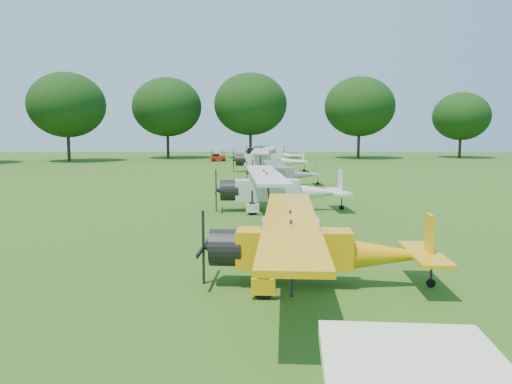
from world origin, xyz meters
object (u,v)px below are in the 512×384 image
Objects in this scene: aircraft_5 at (268,158)px; aircraft_7 at (265,150)px; aircraft_2 at (312,242)px; aircraft_4 at (281,171)px; aircraft_3 at (277,186)px; aircraft_6 at (274,153)px; golf_cart at (217,157)px.

aircraft_7 is (-0.07, 26.59, -0.23)m from aircraft_5.
aircraft_2 is 25.29m from aircraft_4.
aircraft_7 is at bearing 86.20° from aircraft_3.
golf_cart is (-7.69, 3.18, -0.70)m from aircraft_6.
aircraft_3 is at bearing 95.15° from aircraft_2.
aircraft_3 is at bearing -79.91° from aircraft_7.
aircraft_4 is (0.19, 25.29, -0.12)m from aircraft_2.
aircraft_2 is 0.86× the size of aircraft_5.
aircraft_6 reaches higher than aircraft_7.
aircraft_4 is 26.67m from aircraft_6.
aircraft_5 reaches higher than aircraft_3.
aircraft_2 is 4.60× the size of golf_cart.
aircraft_7 is (-0.78, 64.35, -0.03)m from aircraft_2.
golf_cart is at bearing 101.05° from aircraft_4.
aircraft_3 reaches higher than aircraft_4.
aircraft_2 is at bearing -93.55° from aircraft_4.
aircraft_5 reaches higher than golf_cart.
aircraft_7 is 11.33m from golf_cart.
aircraft_5 reaches higher than aircraft_6.
aircraft_4 is 0.92× the size of aircraft_7.
aircraft_3 is 51.59m from aircraft_7.
aircraft_5 reaches higher than aircraft_2.
aircraft_6 is (0.15, 26.67, 0.19)m from aircraft_4.
aircraft_2 is 12.77m from aircraft_3.
aircraft_4 is at bearing -85.81° from aircraft_6.
golf_cart is (-6.65, 17.38, -0.83)m from aircraft_5.
aircraft_2 is 64.35m from aircraft_7.
aircraft_6 is at bearing -75.06° from aircraft_7.
aircraft_2 is 0.93× the size of aircraft_3.
aircraft_2 is 37.76m from aircraft_5.
aircraft_4 is (0.72, 12.53, -0.22)m from aircraft_3.
aircraft_5 is 18.63m from golf_cart.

